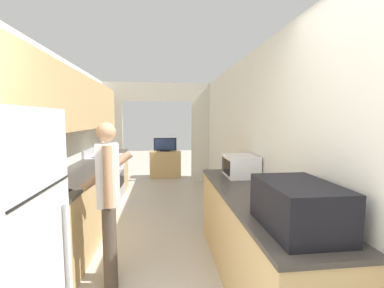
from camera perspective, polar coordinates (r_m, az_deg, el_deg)
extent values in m
cube|color=silver|center=(3.44, -31.62, -1.42)|extent=(0.06, 7.85, 2.50)
cube|color=tan|center=(4.24, -24.21, 8.34)|extent=(0.32, 4.23, 0.80)
cube|color=silver|center=(3.33, 14.61, -0.94)|extent=(0.06, 7.85, 2.50)
cube|color=silver|center=(6.60, -17.89, 0.22)|extent=(0.65, 0.06, 2.05)
cube|color=silver|center=(6.56, 2.68, 0.46)|extent=(0.65, 0.06, 2.05)
cube|color=silver|center=(6.48, -7.79, 11.42)|extent=(3.00, 0.06, 0.45)
cube|color=tan|center=(3.68, -24.74, -13.69)|extent=(0.60, 2.74, 0.87)
cube|color=#3D3833|center=(3.56, -25.07, -6.82)|extent=(0.62, 2.75, 0.03)
cube|color=tan|center=(6.02, -17.31, -5.96)|extent=(0.60, 0.73, 0.87)
cube|color=#3D3833|center=(5.95, -17.43, -1.67)|extent=(0.62, 0.74, 0.03)
cube|color=#9EA3A8|center=(2.81, -30.47, -10.01)|extent=(0.42, 0.44, 0.00)
cube|color=tan|center=(2.76, 13.36, -20.03)|extent=(0.60, 2.37, 0.87)
cube|color=#3D3833|center=(2.60, 13.59, -10.99)|extent=(0.62, 2.40, 0.03)
cube|color=black|center=(1.72, -30.00, -8.85)|extent=(0.01, 0.73, 0.01)
cylinder|color=#99999E|center=(2.10, -26.10, -20.75)|extent=(0.02, 0.02, 0.68)
cube|color=#B7B7BC|center=(5.30, -18.71, -7.38)|extent=(0.62, 0.75, 0.90)
cube|color=black|center=(5.24, -15.33, -7.42)|extent=(0.01, 0.51, 0.27)
cylinder|color=#B7B7BC|center=(5.19, -15.17, -4.99)|extent=(0.02, 0.60, 0.02)
cube|color=#B7B7BC|center=(5.28, -21.97, -1.78)|extent=(0.04, 0.75, 0.14)
cylinder|color=#232328|center=(5.03, -17.89, -2.83)|extent=(0.16, 0.16, 0.01)
cylinder|color=#232328|center=(5.35, -17.19, -2.31)|extent=(0.16, 0.16, 0.01)
cylinder|color=#232328|center=(5.09, -20.63, -2.83)|extent=(0.16, 0.16, 0.01)
cylinder|color=#232328|center=(5.41, -19.78, -2.32)|extent=(0.16, 0.16, 0.01)
cylinder|color=#4C4238|center=(2.73, -17.74, -21.31)|extent=(0.16, 0.16, 0.79)
cylinder|color=#4C4238|center=(2.89, -17.85, -19.79)|extent=(0.16, 0.16, 0.79)
cube|color=white|center=(2.58, -18.27, -6.55)|extent=(0.25, 0.25, 0.60)
cylinder|color=tan|center=(2.44, -18.21, -6.91)|extent=(0.10, 0.10, 0.57)
cylinder|color=tan|center=(2.72, -18.35, -5.61)|extent=(0.51, 0.19, 0.39)
sphere|color=tan|center=(2.53, -18.56, 2.54)|extent=(0.18, 0.18, 0.18)
cube|color=black|center=(1.87, 22.42, -14.20)|extent=(0.43, 0.61, 0.20)
cube|color=black|center=(1.82, 22.61, -9.61)|extent=(0.43, 0.61, 0.11)
cube|color=#2D2D33|center=(2.10, 18.33, -7.59)|extent=(0.26, 0.02, 0.10)
cube|color=white|center=(3.27, 10.77, -4.80)|extent=(0.37, 0.45, 0.26)
cube|color=black|center=(3.18, 7.73, -5.06)|extent=(0.01, 0.27, 0.18)
cube|color=#38383D|center=(3.36, 6.90, -4.44)|extent=(0.01, 0.09, 0.19)
cube|color=tan|center=(7.18, -5.94, -4.44)|extent=(0.84, 0.42, 0.73)
cube|color=black|center=(7.08, -5.97, -1.53)|extent=(0.27, 0.16, 0.02)
cube|color=black|center=(7.06, -5.98, -0.05)|extent=(0.62, 0.04, 0.35)
cube|color=navy|center=(7.03, -5.98, -0.07)|extent=(0.57, 0.01, 0.31)
cube|color=#B7B7BC|center=(5.77, -16.90, -1.68)|extent=(0.12, 0.22, 0.00)
cube|color=black|center=(5.61, -17.20, -1.82)|extent=(0.06, 0.11, 0.02)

